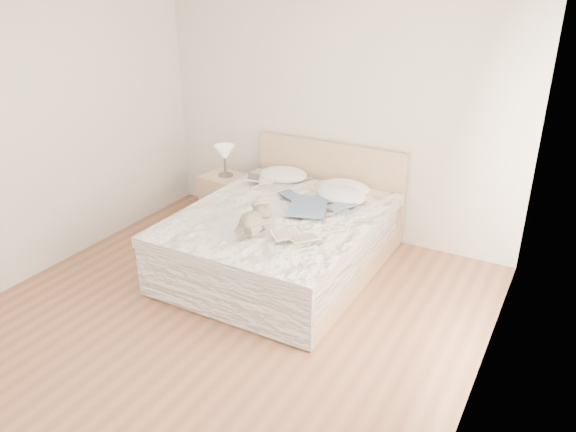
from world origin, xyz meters
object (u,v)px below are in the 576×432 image
(photo_book, at_px, (260,179))
(teddy_bear, at_px, (251,229))
(nightstand, at_px, (225,199))
(bed, at_px, (284,238))
(table_lamp, at_px, (225,154))
(childrens_book, at_px, (295,237))

(photo_book, distance_m, teddy_bear, 1.27)
(nightstand, distance_m, teddy_bear, 1.66)
(photo_book, relative_size, teddy_bear, 0.92)
(bed, height_order, nightstand, bed)
(nightstand, xyz_separation_m, photo_book, (0.51, -0.07, 0.35))
(nightstand, relative_size, table_lamp, 1.60)
(nightstand, xyz_separation_m, table_lamp, (0.02, 0.00, 0.53))
(nightstand, bearing_deg, bed, -28.48)
(nightstand, height_order, table_lamp, table_lamp)
(nightstand, xyz_separation_m, childrens_book, (1.49, -1.10, 0.35))
(bed, bearing_deg, nightstand, 151.52)
(table_lamp, bearing_deg, teddy_bear, -47.47)
(table_lamp, bearing_deg, bed, -29.08)
(nightstand, bearing_deg, table_lamp, 14.10)
(table_lamp, xyz_separation_m, photo_book, (0.49, -0.07, -0.18))
(bed, xyz_separation_m, teddy_bear, (0.01, -0.59, 0.34))
(photo_book, height_order, childrens_book, photo_book)
(bed, bearing_deg, table_lamp, 150.92)
(table_lamp, distance_m, photo_book, 0.53)
(bed, xyz_separation_m, childrens_book, (0.39, -0.51, 0.32))
(bed, relative_size, nightstand, 3.83)
(teddy_bear, bearing_deg, nightstand, 124.14)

